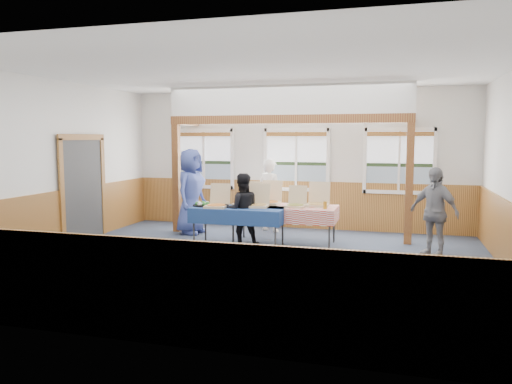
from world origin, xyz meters
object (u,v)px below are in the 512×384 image
man_blue (191,191)px  person_grey (434,212)px  woman_white (270,195)px  table_right (284,208)px  table_left (238,210)px  woman_black (242,210)px

man_blue → person_grey: (4.99, -0.84, -0.14)m
person_grey → woman_white: bearing=-168.4°
table_right → man_blue: man_blue is taller
table_left → woman_white: 1.68m
man_blue → person_grey: 5.07m
woman_black → woman_white: bearing=-117.5°
table_right → man_blue: bearing=152.6°
woman_black → table_left: bearing=-6.1°
table_right → man_blue: (-2.20, 0.47, 0.23)m
man_blue → table_right: bearing=-95.5°
woman_black → person_grey: person_grey is taller
table_left → woman_black: (0.06, 0.02, 0.01)m
table_left → table_right: (0.81, 0.45, 0.01)m
man_blue → person_grey: size_ratio=1.17×
woman_white → man_blue: size_ratio=0.88×
woman_white → man_blue: (-1.60, -0.74, 0.12)m
person_grey → table_left: bearing=-142.1°
table_left → person_grey: bearing=-4.6°
table_right → woman_white: bearing=101.1°
woman_white → woman_black: size_ratio=1.15×
table_left → table_right: bearing=23.3°
woman_white → person_grey: 3.74m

